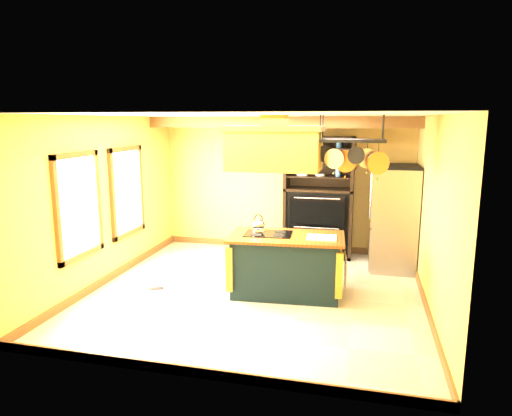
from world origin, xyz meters
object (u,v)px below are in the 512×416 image
at_px(refrigerator, 393,220).
at_px(hutch, 319,210).
at_px(pot_rack, 352,150).
at_px(range_hood, 274,147).
at_px(kitchen_island, 286,264).

bearing_deg(refrigerator, hutch, 158.47).
bearing_deg(refrigerator, pot_rack, -113.31).
height_order(range_hood, refrigerator, range_hood).
bearing_deg(hutch, refrigerator, -21.53).
xyz_separation_m(pot_rack, hutch, (-0.66, 2.20, -1.32)).
distance_m(pot_rack, hutch, 2.66).
xyz_separation_m(refrigerator, hutch, (-1.38, 0.54, 0.01)).
relative_size(kitchen_island, range_hood, 1.25).
bearing_deg(pot_rack, hutch, 106.70).
bearing_deg(kitchen_island, range_hood, 176.20).
height_order(kitchen_island, pot_rack, pot_rack).
bearing_deg(range_hood, hutch, 78.44).
distance_m(kitchen_island, range_hood, 1.79).
xyz_separation_m(kitchen_island, range_hood, (-0.20, -0.00, 1.78)).
height_order(range_hood, pot_rack, same).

